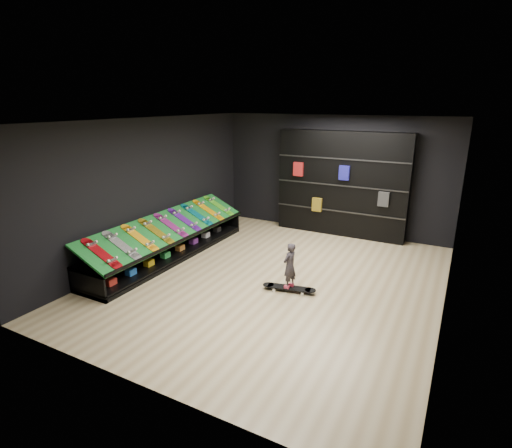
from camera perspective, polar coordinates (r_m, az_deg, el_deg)
The scene contains 20 objects.
floor at distance 7.85m, azimuth 2.56°, elevation -7.88°, with size 6.00×7.00×0.01m, color #C7B486.
ceiling at distance 7.12m, azimuth 2.89°, elevation 14.56°, with size 6.00×7.00×0.01m, color white.
wall_back at distance 10.55m, azimuth 10.95°, elevation 6.91°, with size 6.00×0.02×3.00m, color black.
wall_front at distance 4.59m, azimuth -16.48°, elevation -6.96°, with size 6.00×0.02×3.00m, color black.
wall_left at distance 9.00m, azimuth -14.87°, elevation 4.92°, with size 0.02×7.00×3.00m, color black.
wall_right at distance 6.69m, azimuth 26.62°, elevation -0.50°, with size 0.02×7.00×3.00m, color black.
display_rack at distance 9.05m, azimuth -12.16°, elevation -3.07°, with size 0.90×4.50×0.50m, color black, non-canonical shape.
turf_ramp at distance 8.87m, azimuth -12.10°, elevation -0.33°, with size 1.00×4.50×0.04m, color #0F601E.
back_shelving at distance 10.33m, azimuth 12.12°, elevation 5.58°, with size 3.29×0.38×2.63m, color black.
floor_skateboard at distance 7.38m, azimuth 4.74°, elevation -9.28°, with size 0.98×0.22×0.09m, color black, non-canonical shape.
child at distance 7.25m, azimuth 4.80°, elevation -7.15°, with size 0.19×0.14×0.51m, color black.
display_board_0 at distance 7.59m, azimuth -21.21°, elevation -3.95°, with size 0.98×0.22×0.09m, color red, non-canonical shape.
display_board_1 at distance 7.88m, azimuth -18.64°, elevation -2.90°, with size 0.98×0.22×0.09m, color black, non-canonical shape.
display_board_2 at distance 8.19m, azimuth -16.27°, elevation -1.92°, with size 0.98×0.22×0.09m, color orange, non-canonical shape.
display_board_3 at distance 8.52m, azimuth -14.08°, elevation -1.01°, with size 0.98×0.22×0.09m, color yellow, non-canonical shape.
display_board_4 at distance 8.86m, azimuth -12.05°, elevation -0.17°, with size 0.98×0.22×0.09m, color #2626BF, non-canonical shape.
display_board_5 at distance 9.21m, azimuth -10.17°, elevation 0.60°, with size 0.98×0.22×0.09m, color purple, non-canonical shape.
display_board_6 at distance 9.57m, azimuth -8.44°, elevation 1.32°, with size 0.98×0.22×0.09m, color #0C8C99, non-canonical shape.
display_board_7 at distance 9.94m, azimuth -6.83°, elevation 1.99°, with size 0.98×0.22×0.09m, color yellow, non-canonical shape.
display_board_8 at distance 10.32m, azimuth -5.33°, elevation 2.60°, with size 0.98×0.22×0.09m, color green, non-canonical shape.
Camera 1 is at (3.02, -6.44, 3.32)m, focal length 28.00 mm.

